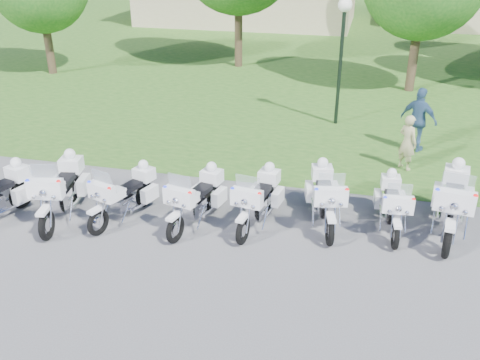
% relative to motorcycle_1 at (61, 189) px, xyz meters
% --- Properties ---
extents(ground, '(100.00, 100.00, 0.00)m').
position_rel_motorcycle_1_xyz_m(ground, '(4.10, -0.29, -0.70)').
color(ground, '#55555A').
rests_on(ground, ground).
extents(grass_lawn, '(100.00, 48.00, 0.01)m').
position_rel_motorcycle_1_xyz_m(grass_lawn, '(4.10, 26.71, -0.69)').
color(grass_lawn, '#28591C').
rests_on(grass_lawn, ground).
extents(motorcycle_1, '(1.10, 2.46, 1.67)m').
position_rel_motorcycle_1_xyz_m(motorcycle_1, '(0.00, 0.00, 0.00)').
color(motorcycle_1, black).
rests_on(motorcycle_1, ground).
extents(motorcycle_2, '(1.13, 2.11, 1.46)m').
position_rel_motorcycle_1_xyz_m(motorcycle_2, '(1.46, 0.27, -0.09)').
color(motorcycle_2, black).
rests_on(motorcycle_2, ground).
extents(motorcycle_3, '(1.04, 2.21, 1.50)m').
position_rel_motorcycle_1_xyz_m(motorcycle_3, '(3.13, 0.43, -0.07)').
color(motorcycle_3, black).
rests_on(motorcycle_3, ground).
extents(motorcycle_4, '(0.94, 2.23, 1.50)m').
position_rel_motorcycle_1_xyz_m(motorcycle_4, '(4.48, 0.73, -0.07)').
color(motorcycle_4, black).
rests_on(motorcycle_4, ground).
extents(motorcycle_5, '(1.08, 2.30, 1.56)m').
position_rel_motorcycle_1_xyz_m(motorcycle_5, '(5.92, 1.15, -0.04)').
color(motorcycle_5, black).
rests_on(motorcycle_5, ground).
extents(motorcycle_6, '(0.80, 2.10, 1.41)m').
position_rel_motorcycle_1_xyz_m(motorcycle_6, '(7.40, 1.25, -0.11)').
color(motorcycle_6, black).
rests_on(motorcycle_6, ground).
extents(motorcycle_7, '(1.10, 2.62, 1.76)m').
position_rel_motorcycle_1_xyz_m(motorcycle_7, '(8.66, 1.39, 0.04)').
color(motorcycle_7, black).
rests_on(motorcycle_7, ground).
extents(lamp_post, '(0.44, 0.44, 4.13)m').
position_rel_motorcycle_1_xyz_m(lamp_post, '(5.66, 7.95, 2.42)').
color(lamp_post, black).
rests_on(lamp_post, ground).
extents(bystander_a, '(0.67, 0.66, 1.56)m').
position_rel_motorcycle_1_xyz_m(bystander_a, '(7.82, 4.62, 0.08)').
color(bystander_a, tan).
rests_on(bystander_a, ground).
extents(bystander_c, '(1.21, 0.97, 1.92)m').
position_rel_motorcycle_1_xyz_m(bystander_c, '(8.17, 6.08, 0.27)').
color(bystander_c, '#34557D').
rests_on(bystander_c, ground).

